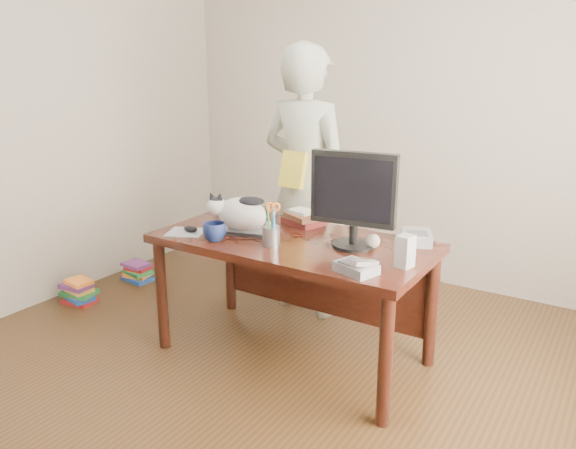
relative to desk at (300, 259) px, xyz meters
The scene contains 18 objects.
room 1.01m from the desk, 90.00° to the right, with size 4.50×4.50×4.50m.
desk is the anchor object (origin of this frame).
keyboard 0.38m from the desk, 156.91° to the right, with size 0.46×0.27×0.03m.
cat 0.45m from the desk, 156.90° to the right, with size 0.42×0.29×0.24m.
monitor 0.57m from the desk, ahead, with size 0.47×0.26×0.53m.
pen_cup 0.33m from the desk, 99.01° to the right, with size 0.13×0.13×0.25m.
mousepad 0.70m from the desk, 152.72° to the right, with size 0.27×0.26×0.00m.
mouse 0.68m from the desk, 153.47° to the right, with size 0.11×0.09×0.04m.
coffee_mug 0.54m from the desk, 136.16° to the right, with size 0.14×0.14×0.11m, color #0D1637.
phone 0.68m from the desk, 33.73° to the right, with size 0.23×0.19×0.09m.
speaker 0.77m from the desk, 13.02° to the right, with size 0.09×0.10×0.17m.
baseball 0.49m from the desk, ahead, with size 0.08×0.08×0.08m.
book_stack 0.30m from the desk, 115.97° to the left, with size 0.28×0.25×0.09m.
calculator 0.70m from the desk, 21.04° to the left, with size 0.24×0.27×0.07m.
person 0.71m from the desk, 117.36° to the left, with size 0.68×0.45×1.86m, color silver.
held_book 0.66m from the desk, 126.59° to the left, with size 0.18×0.11×0.24m.
book_pile_a 1.85m from the desk, behind, with size 0.27×0.22×0.18m.
book_pile_b 1.82m from the desk, behind, with size 0.26×0.20×0.15m.
Camera 1 is at (1.63, -2.02, 1.75)m, focal length 35.00 mm.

